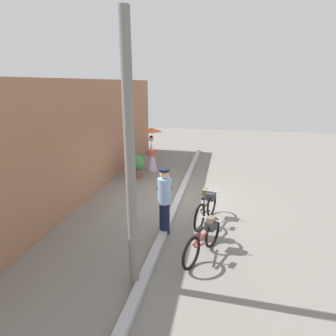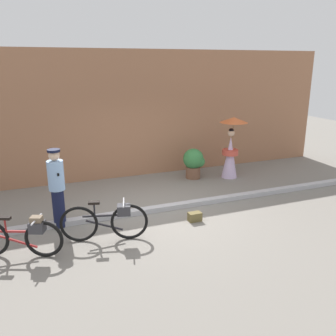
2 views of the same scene
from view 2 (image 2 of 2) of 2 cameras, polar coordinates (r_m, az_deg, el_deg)
The scene contains 9 objects.
ground_plane at distance 8.67m, azimuth -1.84°, elevation -6.91°, with size 30.00×30.00×0.00m, color gray.
building_wall at distance 11.06m, azimuth -7.42°, elevation 8.42°, with size 14.00×0.40×3.83m, color #9E6B4C.
sidewalk_curb at distance 8.65m, azimuth -1.85°, elevation -6.54°, with size 14.00×0.20×0.12m, color #B2B2B7.
bicycle_near_officer at distance 7.12m, azimuth -22.49°, elevation -9.97°, with size 1.61×0.74×0.80m.
bicycle_far_side at distance 7.27m, azimuth -9.72°, elevation -8.29°, with size 1.70×0.59×0.84m.
person_officer at distance 7.92m, azimuth -17.33°, elevation -2.79°, with size 0.34×0.38×1.73m.
person_with_parasol at distance 11.09m, azimuth 10.02°, elevation 3.30°, with size 0.84×0.84×1.88m.
potted_plant_by_door at distance 10.98m, azimuth 4.17°, elevation 0.99°, with size 0.65×0.63×0.93m.
backpack_on_pavement at distance 8.14m, azimuth 4.31°, elevation -7.75°, with size 0.30×0.18×0.20m.
Camera 2 is at (-2.63, -7.51, 3.44)m, focal length 38.17 mm.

